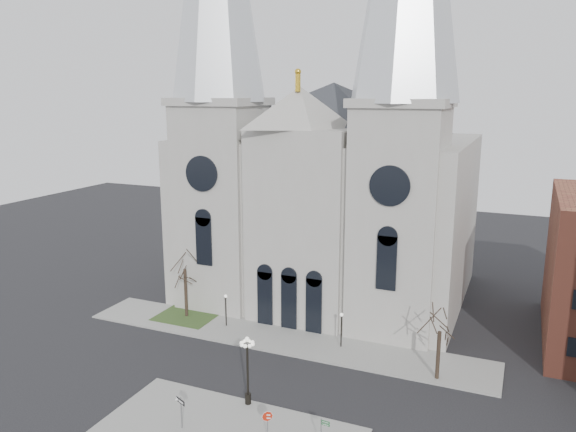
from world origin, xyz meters
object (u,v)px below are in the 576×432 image
at_px(globe_lamp, 247,362).
at_px(one_way_sign, 181,408).
at_px(street_name_sign, 322,430).
at_px(stop_sign, 267,419).

bearing_deg(globe_lamp, one_way_sign, -121.44).
distance_m(globe_lamp, one_way_sign, 5.67).
bearing_deg(street_name_sign, globe_lamp, 162.25).
xyz_separation_m(one_way_sign, street_name_sign, (9.67, 1.84, -0.35)).
distance_m(one_way_sign, street_name_sign, 9.85).
relative_size(globe_lamp, one_way_sign, 2.31).
distance_m(stop_sign, one_way_sign, 6.15).
xyz_separation_m(stop_sign, one_way_sign, (-6.05, -1.12, 0.01)).
bearing_deg(stop_sign, street_name_sign, -5.39).
xyz_separation_m(globe_lamp, street_name_sign, (6.87, -2.74, -2.17)).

